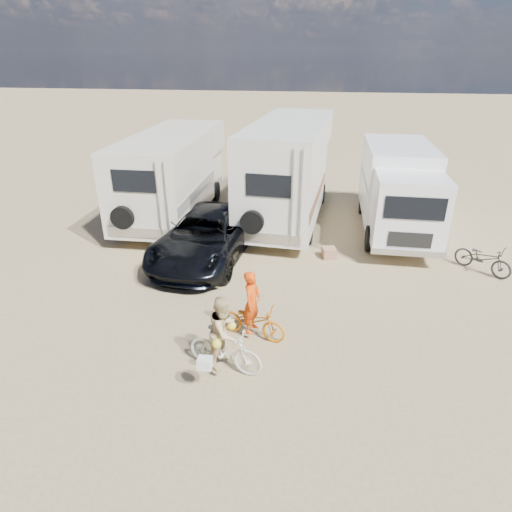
% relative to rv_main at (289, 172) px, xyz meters
% --- Properties ---
extents(ground, '(140.00, 140.00, 0.00)m').
position_rel_rv_main_xyz_m(ground, '(0.40, -7.44, -1.97)').
color(ground, tan).
rests_on(ground, ground).
extents(rv_main, '(3.24, 8.14, 3.94)m').
position_rel_rv_main_xyz_m(rv_main, '(0.00, 0.00, 0.00)').
color(rv_main, white).
rests_on(rv_main, ground).
extents(rv_left, '(2.76, 7.60, 3.41)m').
position_rel_rv_main_xyz_m(rv_left, '(-4.69, -0.41, -0.26)').
color(rv_left, white).
rests_on(rv_left, ground).
extents(box_truck, '(2.44, 6.49, 3.17)m').
position_rel_rv_main_xyz_m(box_truck, '(4.18, -0.80, -0.38)').
color(box_truck, white).
rests_on(box_truck, ground).
extents(dark_suv, '(3.15, 5.87, 1.57)m').
position_rel_rv_main_xyz_m(dark_suv, '(-2.33, -4.11, -1.18)').
color(dark_suv, black).
rests_on(dark_suv, ground).
extents(bike_man, '(1.82, 1.03, 0.91)m').
position_rel_rv_main_xyz_m(bike_man, '(-0.11, -8.36, -1.51)').
color(bike_man, '#C8680A').
rests_on(bike_man, ground).
extents(bike_woman, '(1.82, 0.91, 1.05)m').
position_rel_rv_main_xyz_m(bike_woman, '(-0.50, -9.64, -1.44)').
color(bike_woman, beige).
rests_on(bike_woman, ground).
extents(rider_man, '(0.52, 0.66, 1.59)m').
position_rel_rv_main_xyz_m(rider_man, '(-0.11, -8.36, -1.17)').
color(rider_man, '#E74209').
rests_on(rider_man, ground).
extents(rider_woman, '(0.80, 0.93, 1.65)m').
position_rel_rv_main_xyz_m(rider_woman, '(-0.50, -9.64, -1.15)').
color(rider_woman, tan).
rests_on(rider_woman, ground).
extents(bike_parked, '(1.75, 1.66, 0.94)m').
position_rel_rv_main_xyz_m(bike_parked, '(6.50, -3.85, -1.50)').
color(bike_parked, '#292C29').
rests_on(bike_parked, ground).
extents(cooler, '(0.59, 0.51, 0.40)m').
position_rel_rv_main_xyz_m(cooler, '(-1.06, -2.85, -1.77)').
color(cooler, navy).
rests_on(cooler, ground).
extents(crate, '(0.54, 0.54, 0.35)m').
position_rel_rv_main_xyz_m(crate, '(1.73, -3.54, -1.79)').
color(crate, '#95674C').
rests_on(crate, ground).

